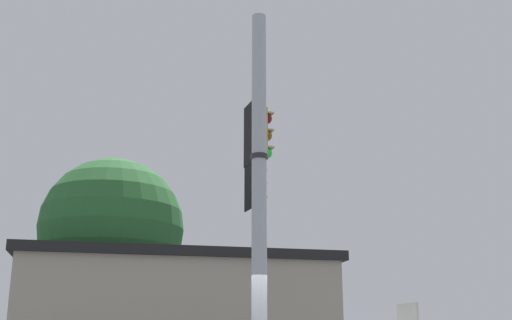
{
  "coord_description": "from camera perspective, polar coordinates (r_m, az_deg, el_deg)",
  "views": [
    {
      "loc": [
        9.66,
        -3.48,
        1.43
      ],
      "look_at": [
        -3.33,
        1.13,
        5.36
      ],
      "focal_mm": 46.14,
      "sensor_mm": 36.0,
      "label": 1
    }
  ],
  "objects": [
    {
      "name": "traffic_light_mid_inner",
      "position": [
        16.83,
        -0.06,
        -2.36
      ],
      "size": [
        0.54,
        0.49,
        1.31
      ],
      "color": "black"
    },
    {
      "name": "mast_arm",
      "position": [
        14.46,
        0.01,
        3.18
      ],
      "size": [
        6.48,
        2.34,
        0.17
      ],
      "primitive_type": "cylinder",
      "rotation": [
        0.0,
        1.57,
        2.82
      ],
      "color": "#ADB2B7"
    },
    {
      "name": "street_name_sign",
      "position": [
        11.02,
        0.24,
        -0.23
      ],
      "size": [
        1.25,
        0.53,
        0.22
      ],
      "color": "#147238"
    },
    {
      "name": "traffic_light_nearest_pole",
      "position": [
        12.68,
        0.2,
        2.22
      ],
      "size": [
        0.54,
        0.49,
        1.31
      ],
      "color": "black"
    },
    {
      "name": "tree_by_storefront",
      "position": [
        23.07,
        -12.41,
        -5.91
      ],
      "size": [
        4.89,
        4.89,
        7.75
      ],
      "color": "#4C3823",
      "rests_on": "ground"
    },
    {
      "name": "signal_pole",
      "position": [
        10.47,
        0.28,
        -4.64
      ],
      "size": [
        0.24,
        0.24,
        6.95
      ],
      "primitive_type": "cylinder",
      "color": "#ADB2B7",
      "rests_on": "ground"
    }
  ]
}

